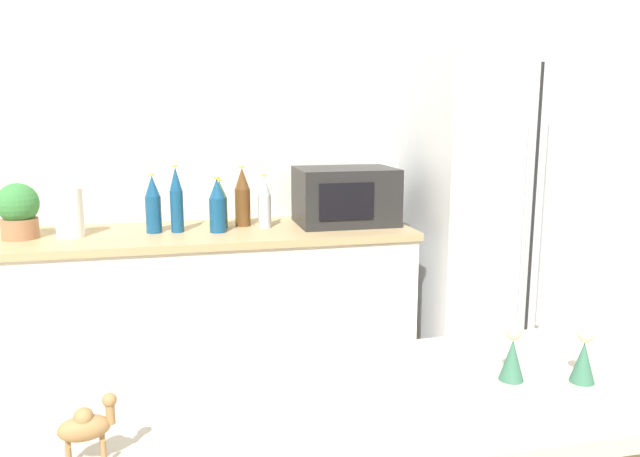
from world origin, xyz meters
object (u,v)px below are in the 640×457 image
potted_plant (18,210)px  back_bottle_4 (176,200)px  microwave (345,196)px  back_bottle_3 (264,202)px  back_bottle_2 (153,205)px  wise_man_figurine_crimson (512,356)px  back_bottle_5 (242,198)px  wise_man_figurine_purple (583,359)px  back_bottle_1 (217,206)px  back_bottle_0 (220,205)px  paper_towel_roll (69,213)px  camel_figurine (87,426)px  refrigerator (496,232)px

potted_plant → back_bottle_4: back_bottle_4 is taller
microwave → back_bottle_3: microwave is taller
back_bottle_2 → wise_man_figurine_crimson: (0.75, -1.88, -0.06)m
back_bottle_5 → wise_man_figurine_purple: back_bottle_5 is taller
back_bottle_5 → wise_man_figurine_purple: 2.05m
back_bottle_1 → back_bottle_3: back_bottle_3 is taller
back_bottle_3 → back_bottle_5: bearing=143.9°
potted_plant → back_bottle_0: bearing=4.3°
paper_towel_roll → camel_figurine: paper_towel_roll is taller
paper_towel_roll → back_bottle_1: bearing=-3.2°
microwave → paper_towel_roll: bearing=-178.1°
microwave → back_bottle_4: back_bottle_4 is taller
paper_towel_roll → back_bottle_0: bearing=7.0°
back_bottle_0 → back_bottle_5: bearing=7.6°
camel_figurine → wise_man_figurine_crimson: size_ratio=0.96×
potted_plant → back_bottle_3: back_bottle_3 is taller
paper_towel_roll → back_bottle_5: size_ratio=0.75×
back_bottle_0 → back_bottle_3: back_bottle_3 is taller
camel_figurine → potted_plant: bearing=104.8°
potted_plant → back_bottle_3: size_ratio=0.96×
refrigerator → back_bottle_4: 1.63m
refrigerator → back_bottle_3: size_ratio=6.72×
back_bottle_1 → wise_man_figurine_crimson: 1.88m
back_bottle_0 → back_bottle_2: back_bottle_2 is taller
back_bottle_3 → back_bottle_5: back_bottle_5 is taller
back_bottle_1 → back_bottle_4: bearing=165.4°
back_bottle_2 → back_bottle_4: 0.11m
back_bottle_3 → wise_man_figurine_purple: back_bottle_3 is taller
back_bottle_0 → back_bottle_2: bearing=-168.7°
back_bottle_5 → wise_man_figurine_crimson: (0.33, -1.96, -0.07)m
refrigerator → back_bottle_3: 1.22m
back_bottle_4 → back_bottle_5: bearing=15.2°
microwave → wise_man_figurine_purple: size_ratio=4.15×
potted_plant → wise_man_figurine_purple: size_ratio=2.14×
back_bottle_5 → wise_man_figurine_crimson: bearing=-80.5°
microwave → back_bottle_5: 0.51m
paper_towel_roll → wise_man_figurine_purple: bearing=-56.8°
wise_man_figurine_purple → back_bottle_0: bearing=106.1°
refrigerator → back_bottle_5: size_ratio=5.92×
refrigerator → camel_figurine: 2.65m
back_bottle_1 → back_bottle_5: bearing=45.5°
back_bottle_1 → wise_man_figurine_purple: back_bottle_1 is taller
back_bottle_4 → wise_man_figurine_crimson: bearing=-71.0°
paper_towel_roll → back_bottle_0: back_bottle_0 is taller
back_bottle_5 → wise_man_figurine_purple: size_ratio=2.54×
potted_plant → back_bottle_2: 0.57m
refrigerator → back_bottle_1: refrigerator is taller
microwave → back_bottle_2: microwave is taller
back_bottle_0 → back_bottle_1: bearing=-99.4°
microwave → back_bottle_3: (-0.41, -0.02, -0.02)m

